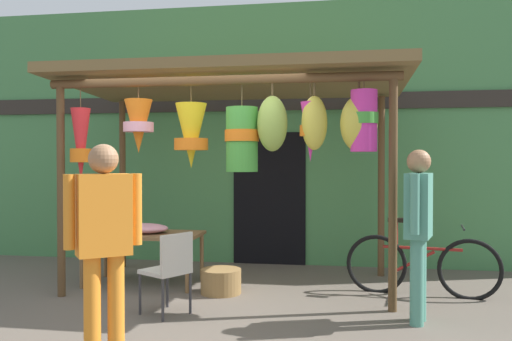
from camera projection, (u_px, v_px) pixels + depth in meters
The scene contains 10 objects.
ground_plane at pixel (192, 303), 5.80m from camera, with size 30.00×30.00×0.00m, color #60564C.
shop_facade at pixel (236, 135), 8.18m from camera, with size 10.51×0.29×3.95m.
market_stall_canopy at pixel (236, 101), 6.32m from camera, with size 4.23×2.22×2.67m.
display_table at pixel (144, 238), 6.66m from camera, with size 1.44×0.75×0.65m.
flower_heap_on_table at pixel (145, 228), 6.64m from camera, with size 0.61×0.43×0.12m.
folding_chair at pixel (170, 266), 5.32m from camera, with size 0.55×0.55×0.84m.
wicker_basket_by_table at pixel (221, 281), 6.22m from camera, with size 0.48×0.48×0.29m, color olive.
parked_bicycle at pixel (421, 266), 6.12m from camera, with size 1.74×0.44×0.92m.
vendor_in_orange at pixel (104, 234), 4.06m from camera, with size 0.49×0.42×1.70m.
customer_foreground at pixel (419, 221), 5.07m from camera, with size 0.32×0.58×1.68m.
Camera 1 is at (1.65, -5.58, 1.57)m, focal length 36.93 mm.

